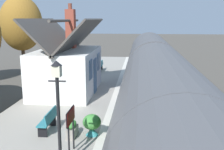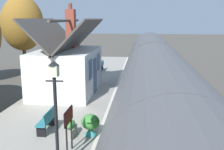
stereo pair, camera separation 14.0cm
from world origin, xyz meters
The scene contains 15 objects.
ground_plane centered at (0.00, 0.00, 0.00)m, with size 160.00×160.00×0.00m, color #4C473F.
platform centered at (0.00, 3.71, 0.44)m, with size 32.00×5.42×0.89m, color gray.
platform_edge_coping centered at (0.00, 1.18, 0.90)m, with size 32.00×0.36×0.02m, color beige.
rail_near centered at (0.00, -1.62, 0.07)m, with size 52.00×0.08×0.14m, color gray.
rail_far centered at (0.00, -0.18, 0.07)m, with size 52.00×0.08×0.14m, color gray.
train centered at (-7.01, -0.90, 2.21)m, with size 25.57×2.73×4.32m.
station_building centered at (0.57, 4.21, 2.37)m, with size 6.00×3.65×5.40m.
bench_mid_platform centered at (7.39, 3.16, 1.37)m, with size 1.41×0.48×0.88m.
bench_platform_end centered at (-5.40, 3.40, 1.37)m, with size 1.40×0.45×0.88m.
planter_edge_near centered at (8.47, 4.98, 1.40)m, with size 0.67×0.67×1.02m.
planter_by_door centered at (-5.76, 2.34, 1.19)m, with size 0.74×0.32×0.63m.
planter_bench_left centered at (-5.57, 1.60, 1.35)m, with size 0.71×0.71×0.84m.
lamp_post_platform centered at (-8.16, 2.08, 3.25)m, with size 0.32×0.50×3.35m.
station_sign_board centered at (-7.06, 2.04, 2.08)m, with size 0.96×0.06×1.57m.
tree_far_right centered at (9.46, 11.02, 4.87)m, with size 4.08×3.96×7.45m.
Camera 1 is at (-15.16, -0.18, 5.37)m, focal length 42.69 mm.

